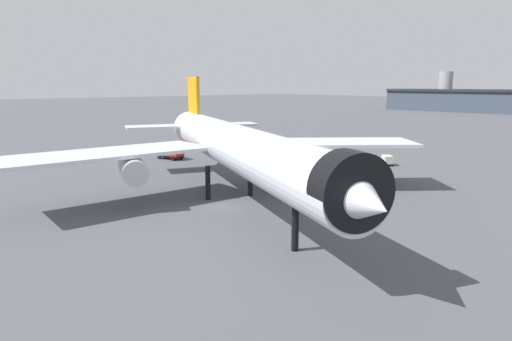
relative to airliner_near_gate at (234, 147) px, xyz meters
name	(u,v)px	position (x,y,z in m)	size (l,w,h in m)	color
ground	(223,207)	(0.87, -2.53, -6.99)	(900.00, 900.00, 0.00)	#4C4F54
airliner_near_gate	(234,147)	(0.00, 0.00, 0.00)	(58.89, 52.78, 15.88)	silver
service_truck_front	(170,151)	(-34.24, 11.19, -5.40)	(5.88, 3.58, 3.00)	black
baggage_cart_trailing	(387,160)	(-1.49, 37.20, -6.02)	(2.88, 2.82, 1.82)	black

